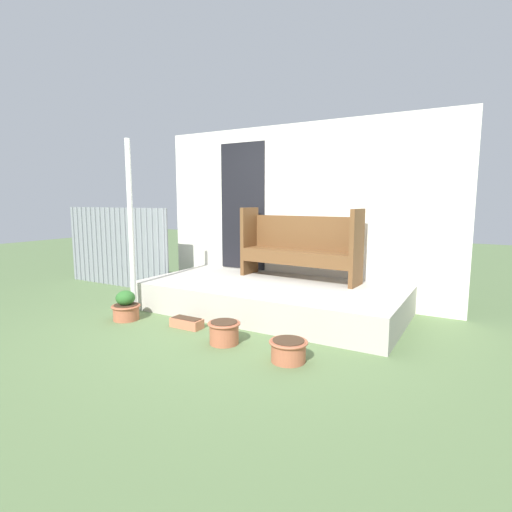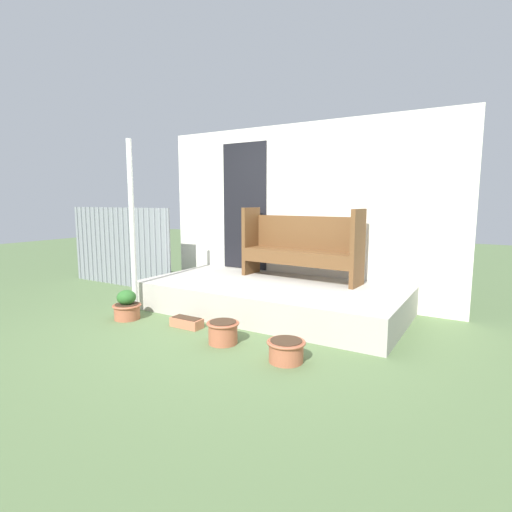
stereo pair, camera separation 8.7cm
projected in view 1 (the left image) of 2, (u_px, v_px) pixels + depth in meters
ground_plane at (232, 328)px, 4.69m from camera, size 24.00×24.00×0.00m
porch_slab at (270, 298)px, 5.36m from camera, size 3.45×1.69×0.38m
house_wall at (295, 213)px, 5.98m from camera, size 4.65×0.08×2.60m
fence_corrugated at (116, 247)px, 6.93m from camera, size 2.37×0.05×1.37m
support_post at (131, 228)px, 5.18m from camera, size 0.07×0.07×2.26m
bench at (300, 244)px, 5.61m from camera, size 1.75×0.51×1.00m
flower_pot_left at (126, 307)px, 4.99m from camera, size 0.36×0.36×0.37m
flower_pot_middle at (224, 331)px, 4.16m from camera, size 0.35×0.35×0.24m
flower_pot_right at (288, 350)px, 3.70m from camera, size 0.36×0.36×0.21m
planter_box_rect at (187, 323)px, 4.69m from camera, size 0.39×0.17×0.12m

